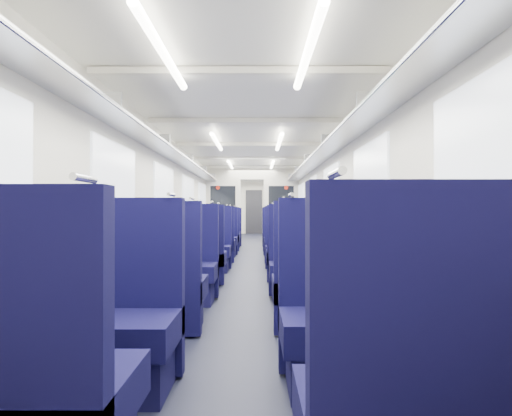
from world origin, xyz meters
name	(u,v)px	position (x,y,z in m)	size (l,w,h in m)	color
floor	(251,255)	(0.00, 0.00, 0.00)	(2.80, 18.00, 0.01)	black
ceiling	(251,156)	(0.00, 0.00, 2.35)	(2.80, 18.00, 0.01)	white
wall_left	(192,206)	(-1.40, 0.00, 1.18)	(0.02, 18.00, 2.35)	silver
dado_left	(192,240)	(-1.39, 0.00, 0.35)	(0.03, 17.90, 0.70)	#110F33
wall_right	(310,206)	(1.40, 0.00, 1.18)	(0.02, 18.00, 2.35)	silver
dado_right	(309,240)	(1.39, 0.00, 0.35)	(0.03, 17.90, 0.70)	#110F33
wall_far	(254,208)	(0.00, 9.00, 1.18)	(2.80, 0.02, 2.35)	silver
luggage_rack_left	(200,172)	(-1.21, 0.00, 1.97)	(0.36, 17.40, 0.18)	#B2B5BA
luggage_rack_right	(302,172)	(1.21, 0.00, 1.97)	(0.36, 17.40, 0.18)	#B2B5BA
windows	(250,195)	(0.00, -0.46, 1.42)	(2.78, 15.60, 0.75)	white
ceiling_fittings	(250,157)	(0.00, -0.26, 2.29)	(2.70, 16.06, 0.11)	silver
end_door	(254,212)	(0.00, 8.94, 1.00)	(0.75, 0.06, 2.00)	black
bulkhead	(252,205)	(0.00, 2.59, 1.23)	(2.80, 0.10, 2.35)	silver
seat_2	(92,327)	(-0.83, -7.18, 0.36)	(1.05, 0.58, 1.17)	#0E0C3E
seat_3	(366,325)	(0.83, -7.13, 0.36)	(1.05, 0.58, 1.17)	#0E0C3E
seat_4	(143,291)	(-0.83, -6.08, 0.36)	(1.05, 0.58, 1.17)	#0E0C3E
seat_5	(333,290)	(0.83, -6.04, 0.36)	(1.05, 0.58, 1.17)	#0E0C3E
seat_6	(172,270)	(-0.83, -4.89, 0.36)	(1.05, 0.58, 1.17)	#0E0C3E
seat_7	(313,269)	(0.83, -4.79, 0.36)	(1.05, 0.58, 1.17)	#0E0C3E
seat_8	(188,259)	(-0.83, -3.78, 0.36)	(1.05, 0.58, 1.17)	#0E0C3E
seat_9	(302,257)	(0.83, -3.57, 0.36)	(1.05, 0.58, 1.17)	#0E0C3E
seat_10	(201,250)	(-0.83, -2.50, 0.36)	(1.05, 0.58, 1.17)	#0E0C3E
seat_11	(295,250)	(0.83, -2.51, 0.36)	(1.05, 0.58, 1.17)	#0E0C3E
seat_12	(209,245)	(-0.83, -1.37, 0.36)	(1.05, 0.58, 1.17)	#0E0C3E
seat_13	(291,245)	(0.83, -1.46, 0.36)	(1.05, 0.58, 1.17)	#0E0C3E
seat_14	(215,241)	(-0.83, -0.23, 0.36)	(1.05, 0.58, 1.17)	#0E0C3E
seat_15	(286,241)	(0.83, -0.32, 0.36)	(1.05, 0.58, 1.17)	#0E0C3E
seat_16	(219,237)	(-0.83, 0.90, 0.36)	(1.05, 0.58, 1.17)	#0E0C3E
seat_17	(283,238)	(0.83, 0.85, 0.36)	(1.05, 0.58, 1.17)	#0E0C3E
seat_18	(223,235)	(-0.83, 2.05, 0.36)	(1.05, 0.58, 1.17)	#0E0C3E
seat_19	(281,235)	(0.83, 1.96, 0.36)	(1.05, 0.58, 1.17)	#0E0C3E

